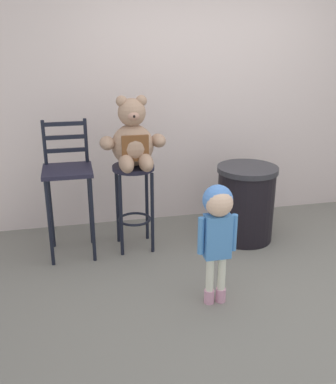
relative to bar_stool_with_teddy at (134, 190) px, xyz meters
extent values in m
plane|color=slate|center=(0.83, -1.06, -0.58)|extent=(24.00, 24.00, 0.00)
cube|color=beige|center=(0.83, 0.79, 1.12)|extent=(6.22, 0.30, 3.41)
cylinder|color=#1E1D2F|center=(0.00, 0.00, 0.22)|extent=(0.38, 0.38, 0.04)
cylinder|color=black|center=(-0.14, -0.14, -0.19)|extent=(0.03, 0.03, 0.78)
cylinder|color=black|center=(0.14, -0.14, -0.19)|extent=(0.03, 0.03, 0.78)
cylinder|color=black|center=(-0.14, 0.14, -0.19)|extent=(0.03, 0.03, 0.78)
cylinder|color=black|center=(0.14, 0.14, -0.19)|extent=(0.03, 0.03, 0.78)
torus|color=black|center=(0.00, 0.00, -0.29)|extent=(0.31, 0.31, 0.02)
sphere|color=#A07F66|center=(0.00, 0.00, 0.43)|extent=(0.38, 0.38, 0.38)
cube|color=brown|center=(0.00, -0.15, 0.44)|extent=(0.23, 0.03, 0.23)
sphere|color=#A07F66|center=(0.00, 0.00, 0.72)|extent=(0.25, 0.25, 0.25)
ellipsoid|color=tan|center=(0.00, -0.10, 0.71)|extent=(0.10, 0.08, 0.07)
sphere|color=black|center=(0.00, -0.13, 0.71)|extent=(0.03, 0.03, 0.03)
sphere|color=#A07F66|center=(-0.09, 0.00, 0.82)|extent=(0.10, 0.10, 0.10)
sphere|color=#A07F66|center=(0.09, 0.00, 0.82)|extent=(0.10, 0.10, 0.10)
ellipsoid|color=#A07F66|center=(-0.23, -0.03, 0.46)|extent=(0.13, 0.21, 0.12)
ellipsoid|color=#A07F66|center=(0.23, -0.03, 0.46)|extent=(0.13, 0.21, 0.12)
ellipsoid|color=#A07F66|center=(-0.08, -0.18, 0.31)|extent=(0.13, 0.32, 0.15)
ellipsoid|color=#A07F66|center=(0.08, -0.18, 0.31)|extent=(0.13, 0.32, 0.15)
cylinder|color=#D194AD|center=(0.41, -1.06, -0.52)|extent=(0.08, 0.08, 0.11)
cylinder|color=silver|center=(0.41, -1.06, -0.33)|extent=(0.06, 0.06, 0.28)
cylinder|color=#D194AD|center=(0.50, -1.06, -0.52)|extent=(0.08, 0.08, 0.11)
cylinder|color=silver|center=(0.50, -1.06, -0.33)|extent=(0.06, 0.06, 0.28)
cube|color=#4684C7|center=(0.45, -1.06, -0.02)|extent=(0.19, 0.11, 0.33)
cylinder|color=#4684C7|center=(0.33, -1.06, -0.01)|extent=(0.05, 0.05, 0.28)
cylinder|color=#4684C7|center=(0.58, -1.06, -0.01)|extent=(0.05, 0.05, 0.28)
sphere|color=#D8B293|center=(0.45, -1.06, 0.24)|extent=(0.20, 0.20, 0.20)
sphere|color=#4B7FCD|center=(0.45, -1.04, 0.25)|extent=(0.22, 0.22, 0.22)
cylinder|color=black|center=(1.09, -0.05, -0.23)|extent=(0.55, 0.55, 0.70)
cylinder|color=#2D2D33|center=(1.09, -0.05, 0.14)|extent=(0.59, 0.59, 0.05)
cube|color=#1E1D2F|center=(-0.59, -0.01, 0.23)|extent=(0.43, 0.43, 0.03)
cylinder|color=black|center=(-0.77, -0.20, -0.18)|extent=(0.03, 0.03, 0.79)
cylinder|color=black|center=(-0.40, -0.20, -0.18)|extent=(0.03, 0.03, 0.79)
cylinder|color=black|center=(-0.77, 0.17, -0.18)|extent=(0.03, 0.03, 0.79)
cylinder|color=black|center=(-0.40, 0.17, -0.18)|extent=(0.03, 0.03, 0.79)
cylinder|color=black|center=(-0.77, 0.17, 0.45)|extent=(0.03, 0.03, 0.40)
cylinder|color=black|center=(-0.40, 0.17, 0.45)|extent=(0.03, 0.03, 0.40)
cube|color=black|center=(-0.59, 0.17, 0.37)|extent=(0.37, 0.02, 0.04)
cube|color=black|center=(-0.59, 0.17, 0.49)|extent=(0.37, 0.02, 0.04)
cube|color=black|center=(-0.59, 0.17, 0.61)|extent=(0.37, 0.02, 0.04)
camera|label=1|loc=(-0.53, -3.80, 1.37)|focal=41.02mm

